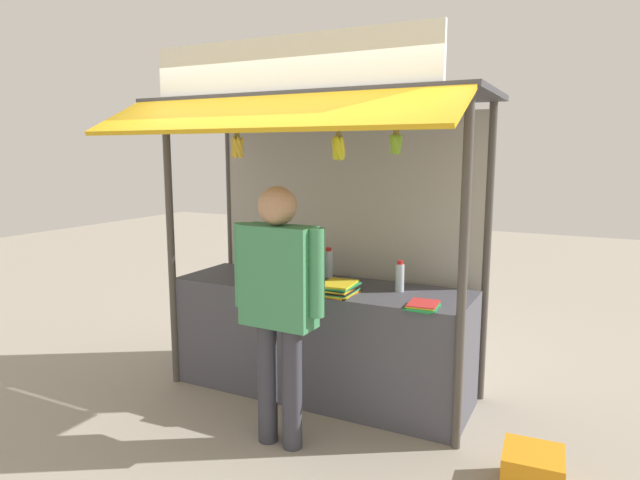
% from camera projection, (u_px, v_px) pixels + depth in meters
% --- Properties ---
extents(ground_plane, '(20.00, 20.00, 0.00)m').
position_uv_depth(ground_plane, '(320.00, 391.00, 4.40)').
color(ground_plane, '#9E9384').
extents(stall_counter, '(2.33, 0.71, 0.88)m').
position_uv_depth(stall_counter, '(320.00, 339.00, 4.33)').
color(stall_counter, '#4C4C56').
rests_on(stall_counter, ground).
extents(stall_structure, '(2.53, 1.55, 2.64)m').
position_uv_depth(stall_structure, '(326.00, 191.00, 4.23)').
color(stall_structure, '#4C4742').
rests_on(stall_structure, ground).
extents(water_bottle_far_right, '(0.07, 0.07, 0.24)m').
position_uv_depth(water_bottle_far_right, '(250.00, 261.00, 4.59)').
color(water_bottle_far_right, silver).
rests_on(water_bottle_far_right, stall_counter).
extents(water_bottle_mid_left, '(0.07, 0.07, 0.26)m').
position_uv_depth(water_bottle_mid_left, '(319.00, 264.00, 4.44)').
color(water_bottle_mid_left, silver).
rests_on(water_bottle_mid_left, stall_counter).
extents(water_bottle_center, '(0.06, 0.06, 0.23)m').
position_uv_depth(water_bottle_center, '(400.00, 277.00, 4.04)').
color(water_bottle_center, silver).
rests_on(water_bottle_center, stall_counter).
extents(water_bottle_left, '(0.07, 0.07, 0.25)m').
position_uv_depth(water_bottle_left, '(329.00, 263.00, 4.50)').
color(water_bottle_left, silver).
rests_on(water_bottle_left, stall_counter).
extents(magazine_stack_rear_center, '(0.25, 0.32, 0.09)m').
position_uv_depth(magazine_stack_rear_center, '(339.00, 289.00, 3.96)').
color(magazine_stack_rear_center, orange).
rests_on(magazine_stack_rear_center, stall_counter).
extents(magazine_stack_back_left, '(0.22, 0.25, 0.04)m').
position_uv_depth(magazine_stack_back_left, '(423.00, 306.00, 3.60)').
color(magazine_stack_back_left, green).
rests_on(magazine_stack_back_left, stall_counter).
extents(banana_bunch_leftmost, '(0.09, 0.09, 0.28)m').
position_uv_depth(banana_bunch_leftmost, '(396.00, 144.00, 3.36)').
color(banana_bunch_leftmost, '#332D23').
extents(banana_bunch_inner_right, '(0.10, 0.11, 0.32)m').
position_uv_depth(banana_bunch_inner_right, '(338.00, 148.00, 3.53)').
color(banana_bunch_inner_right, '#332D23').
extents(banana_bunch_inner_left, '(0.10, 0.11, 0.31)m').
position_uv_depth(banana_bunch_inner_left, '(237.00, 147.00, 3.88)').
color(banana_bunch_inner_left, '#332D23').
extents(vendor_person, '(0.64, 0.24, 1.69)m').
position_uv_depth(vendor_person, '(278.00, 293.00, 3.45)').
color(vendor_person, '#383842').
rests_on(vendor_person, ground).
extents(plastic_crate, '(0.35, 0.35, 0.23)m').
position_uv_depth(plastic_crate, '(533.00, 471.00, 3.11)').
color(plastic_crate, orange).
rests_on(plastic_crate, ground).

